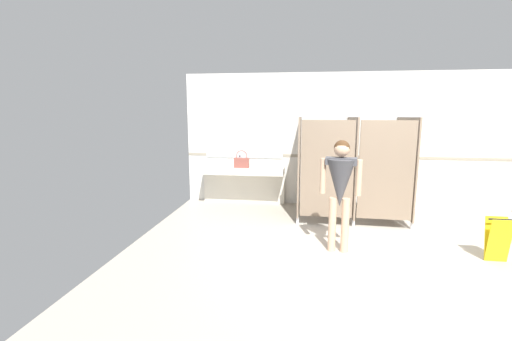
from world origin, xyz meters
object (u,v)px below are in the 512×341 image
object	(u,v)px
soap_dispenser	(240,161)
wet_floor_sign	(498,239)
handbag	(242,162)
person_standing	(340,183)

from	to	relation	value
soap_dispenser	wet_floor_sign	xyz separation A→B (m)	(3.98, -2.47, -0.62)
handbag	wet_floor_sign	bearing A→B (deg)	-28.97
handbag	wet_floor_sign	size ratio (longest dim) A/B	0.60
person_standing	wet_floor_sign	bearing A→B (deg)	-1.19
person_standing	wet_floor_sign	size ratio (longest dim) A/B	2.67
handbag	person_standing	bearing A→B (deg)	-49.49
person_standing	handbag	world-z (taller)	person_standing
wet_floor_sign	handbag	bearing A→B (deg)	151.03
soap_dispenser	handbag	bearing A→B (deg)	-72.67
person_standing	soap_dispenser	bearing A→B (deg)	128.09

